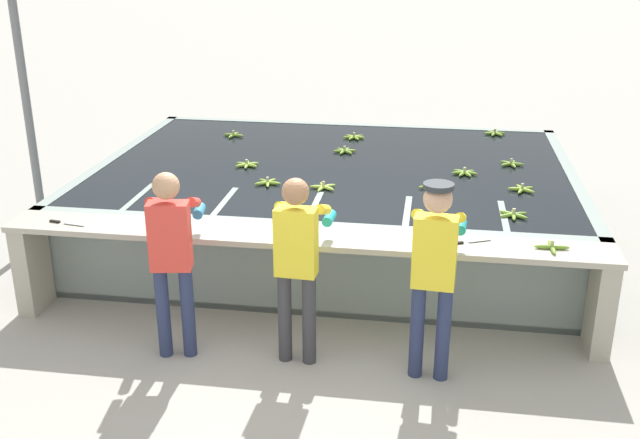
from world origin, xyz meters
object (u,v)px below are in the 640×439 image
at_px(banana_bunch_floating_9, 522,189).
at_px(banana_bunch_floating_10, 465,173).
at_px(banana_bunch_floating_2, 247,165).
at_px(banana_bunch_floating_6, 511,164).
at_px(banana_bunch_floating_1, 233,135).
at_px(banana_bunch_floating_4, 495,133).
at_px(banana_bunch_ledge_0, 552,247).
at_px(worker_1, 297,255).
at_px(worker_2, 434,263).
at_px(banana_bunch_floating_5, 432,187).
at_px(knife_1, 465,242).
at_px(support_post_left, 26,100).
at_px(banana_bunch_floating_0, 268,182).
at_px(banana_bunch_floating_8, 345,151).
at_px(banana_bunch_floating_11, 514,215).
at_px(worker_0, 172,249).
at_px(banana_bunch_floating_7, 323,187).
at_px(knife_0, 62,222).
at_px(banana_bunch_floating_3, 354,137).

xyz_separation_m(banana_bunch_floating_9, banana_bunch_floating_10, (-0.55, 0.48, -0.00)).
bearing_deg(banana_bunch_floating_2, banana_bunch_floating_6, 9.40).
distance_m(banana_bunch_floating_1, banana_bunch_floating_10, 3.06).
distance_m(banana_bunch_floating_4, banana_bunch_ledge_0, 3.73).
bearing_deg(worker_1, worker_2, -4.38).
xyz_separation_m(banana_bunch_floating_1, banana_bunch_floating_10, (2.83, -1.17, -0.00)).
bearing_deg(banana_bunch_floating_5, worker_1, -117.77).
bearing_deg(knife_1, banana_bunch_ledge_0, -1.91).
xyz_separation_m(banana_bunch_floating_6, support_post_left, (-5.18, -0.79, 0.70)).
bearing_deg(banana_bunch_floating_2, worker_1, -67.26).
bearing_deg(banana_bunch_floating_0, support_post_left, 174.20).
relative_size(worker_2, banana_bunch_ledge_0, 5.67).
bearing_deg(banana_bunch_floating_9, banana_bunch_floating_8, 149.38).
bearing_deg(banana_bunch_floating_0, banana_bunch_floating_8, 64.43).
bearing_deg(banana_bunch_floating_1, banana_bunch_floating_2, -68.72).
distance_m(worker_1, support_post_left, 3.98).
distance_m(banana_bunch_floating_8, support_post_left, 3.53).
bearing_deg(banana_bunch_floating_9, banana_bunch_floating_11, -100.90).
relative_size(worker_0, banana_bunch_floating_8, 5.62).
height_order(worker_2, banana_bunch_floating_9, worker_2).
relative_size(banana_bunch_floating_7, banana_bunch_ledge_0, 0.99).
height_order(banana_bunch_floating_0, banana_bunch_floating_7, same).
height_order(worker_0, banana_bunch_floating_7, worker_0).
distance_m(worker_1, banana_bunch_floating_9, 2.74).
height_order(knife_0, knife_1, same).
relative_size(banana_bunch_floating_1, knife_0, 0.81).
relative_size(banana_bunch_floating_1, banana_bunch_floating_5, 1.02).
xyz_separation_m(worker_2, banana_bunch_floating_3, (-1.03, 3.85, -0.06)).
bearing_deg(banana_bunch_floating_3, banana_bunch_floating_2, -126.81).
bearing_deg(banana_bunch_floating_10, worker_1, -118.62).
xyz_separation_m(banana_bunch_floating_4, support_post_left, (-5.09, -2.15, 0.70)).
height_order(worker_1, worker_2, worker_2).
bearing_deg(worker_2, banana_bunch_floating_6, 74.77).
bearing_deg(banana_bunch_floating_4, banana_bunch_floating_5, -108.07).
height_order(banana_bunch_floating_8, banana_bunch_floating_11, same).
bearing_deg(worker_1, banana_bunch_floating_3, 89.65).
height_order(banana_bunch_floating_0, banana_bunch_floating_9, same).
xyz_separation_m(banana_bunch_floating_0, banana_bunch_floating_5, (1.66, 0.12, 0.00)).
bearing_deg(banana_bunch_floating_4, banana_bunch_floating_0, -134.83).
bearing_deg(support_post_left, banana_bunch_floating_2, 7.75).
bearing_deg(knife_1, banana_bunch_floating_10, 88.78).
bearing_deg(banana_bunch_floating_8, banana_bunch_floating_11, -46.85).
relative_size(banana_bunch_floating_0, banana_bunch_floating_5, 1.00).
xyz_separation_m(banana_bunch_floating_7, banana_bunch_floating_10, (1.40, 0.71, -0.00)).
relative_size(worker_0, knife_1, 4.77).
height_order(worker_2, banana_bunch_floating_0, worker_2).
bearing_deg(knife_0, banana_bunch_floating_11, 11.35).
bearing_deg(banana_bunch_floating_3, worker_0, -104.89).
bearing_deg(banana_bunch_floating_2, worker_2, -50.26).
distance_m(knife_0, knife_1, 3.49).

